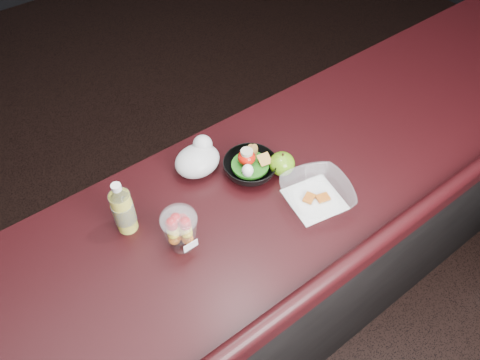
{
  "coord_description": "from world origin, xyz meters",
  "views": [
    {
      "loc": [
        -0.51,
        -0.41,
        2.17
      ],
      "look_at": [
        0.05,
        0.33,
        1.1
      ],
      "focal_mm": 35.0,
      "sensor_mm": 36.0,
      "label": 1
    }
  ],
  "objects_px": {
    "fruit_cup": "(180,228)",
    "snack_bowl": "(250,166)",
    "lemonade_bottle": "(123,210)",
    "takeout_bowl": "(317,194)",
    "green_apple": "(282,164)"
  },
  "relations": [
    {
      "from": "lemonade_bottle",
      "to": "green_apple",
      "type": "height_order",
      "value": "lemonade_bottle"
    },
    {
      "from": "fruit_cup",
      "to": "green_apple",
      "type": "distance_m",
      "value": 0.42
    },
    {
      "from": "fruit_cup",
      "to": "takeout_bowl",
      "type": "distance_m",
      "value": 0.44
    },
    {
      "from": "snack_bowl",
      "to": "takeout_bowl",
      "type": "xyz_separation_m",
      "value": [
        0.1,
        -0.21,
        -0.01
      ]
    },
    {
      "from": "lemonade_bottle",
      "to": "takeout_bowl",
      "type": "height_order",
      "value": "lemonade_bottle"
    },
    {
      "from": "lemonade_bottle",
      "to": "fruit_cup",
      "type": "height_order",
      "value": "lemonade_bottle"
    },
    {
      "from": "snack_bowl",
      "to": "green_apple",
      "type": "bearing_deg",
      "value": -33.69
    },
    {
      "from": "fruit_cup",
      "to": "lemonade_bottle",
      "type": "bearing_deg",
      "value": 123.39
    },
    {
      "from": "fruit_cup",
      "to": "snack_bowl",
      "type": "relative_size",
      "value": 0.72
    },
    {
      "from": "fruit_cup",
      "to": "snack_bowl",
      "type": "xyz_separation_m",
      "value": [
        0.33,
        0.1,
        -0.04
      ]
    },
    {
      "from": "lemonade_bottle",
      "to": "takeout_bowl",
      "type": "relative_size",
      "value": 0.71
    },
    {
      "from": "lemonade_bottle",
      "to": "green_apple",
      "type": "bearing_deg",
      "value": -11.78
    },
    {
      "from": "lemonade_bottle",
      "to": "snack_bowl",
      "type": "bearing_deg",
      "value": -6.51
    },
    {
      "from": "lemonade_bottle",
      "to": "fruit_cup",
      "type": "bearing_deg",
      "value": -56.61
    },
    {
      "from": "fruit_cup",
      "to": "takeout_bowl",
      "type": "xyz_separation_m",
      "value": [
        0.42,
        -0.11,
        -0.05
      ]
    }
  ]
}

